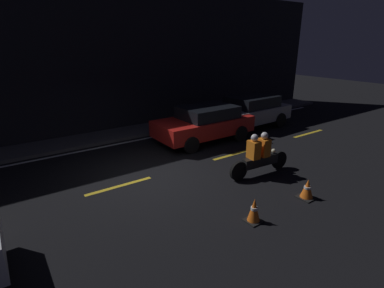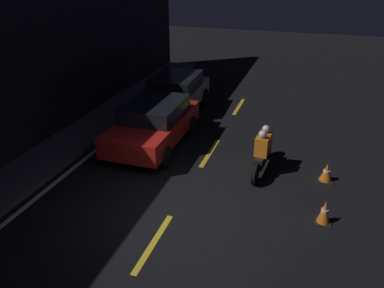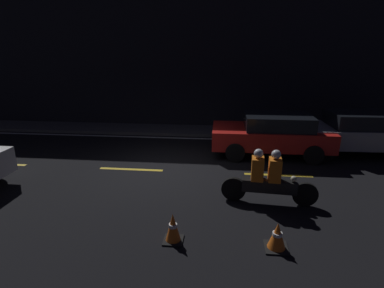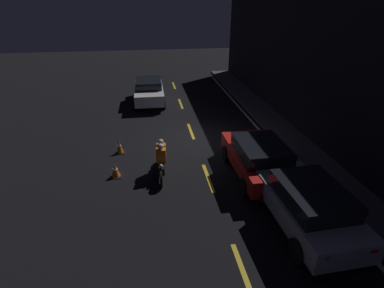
{
  "view_description": "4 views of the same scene",
  "coord_description": "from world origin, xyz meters",
  "px_view_note": "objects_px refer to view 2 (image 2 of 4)",
  "views": [
    {
      "loc": [
        -3.72,
        -7.59,
        4.01
      ],
      "look_at": [
        1.6,
        0.04,
        0.77
      ],
      "focal_mm": 28.0,
      "sensor_mm": 36.0,
      "label": 1
    },
    {
      "loc": [
        -6.79,
        -2.79,
        5.48
      ],
      "look_at": [
        1.88,
        0.07,
        1.05
      ],
      "focal_mm": 35.0,
      "sensor_mm": 36.0,
      "label": 2
    },
    {
      "loc": [
        1.76,
        -8.43,
        3.58
      ],
      "look_at": [
        0.96,
        -0.52,
        1.06
      ],
      "focal_mm": 28.0,
      "sensor_mm": 36.0,
      "label": 3
    },
    {
      "loc": [
        13.05,
        -2.1,
        6.27
      ],
      "look_at": [
        2.82,
        -0.53,
        1.16
      ],
      "focal_mm": 28.0,
      "sensor_mm": 36.0,
      "label": 4
    }
  ],
  "objects_px": {
    "motorcycle": "(263,151)",
    "traffic_cone_near": "(324,212)",
    "traffic_cone_mid": "(326,173)",
    "taxi_red": "(154,123)",
    "hatchback_silver": "(175,93)"
  },
  "relations": [
    {
      "from": "traffic_cone_mid",
      "to": "traffic_cone_near",
      "type": "bearing_deg",
      "value": 178.98
    },
    {
      "from": "taxi_red",
      "to": "traffic_cone_mid",
      "type": "bearing_deg",
      "value": 82.5
    },
    {
      "from": "motorcycle",
      "to": "traffic_cone_near",
      "type": "relative_size",
      "value": 3.82
    },
    {
      "from": "motorcycle",
      "to": "traffic_cone_near",
      "type": "bearing_deg",
      "value": -134.36
    },
    {
      "from": "hatchback_silver",
      "to": "motorcycle",
      "type": "bearing_deg",
      "value": 45.94
    },
    {
      "from": "hatchback_silver",
      "to": "traffic_cone_near",
      "type": "height_order",
      "value": "hatchback_silver"
    },
    {
      "from": "hatchback_silver",
      "to": "traffic_cone_near",
      "type": "relative_size",
      "value": 7.0
    },
    {
      "from": "taxi_red",
      "to": "hatchback_silver",
      "type": "bearing_deg",
      "value": -172.79
    },
    {
      "from": "hatchback_silver",
      "to": "traffic_cone_near",
      "type": "distance_m",
      "value": 8.13
    },
    {
      "from": "traffic_cone_mid",
      "to": "taxi_red",
      "type": "bearing_deg",
      "value": 82.74
    },
    {
      "from": "hatchback_silver",
      "to": "traffic_cone_mid",
      "type": "distance_m",
      "value": 6.93
    },
    {
      "from": "hatchback_silver",
      "to": "motorcycle",
      "type": "distance_m",
      "value": 5.47
    },
    {
      "from": "taxi_red",
      "to": "motorcycle",
      "type": "distance_m",
      "value": 3.73
    },
    {
      "from": "hatchback_silver",
      "to": "motorcycle",
      "type": "relative_size",
      "value": 1.83
    },
    {
      "from": "hatchback_silver",
      "to": "traffic_cone_near",
      "type": "xyz_separation_m",
      "value": [
        -5.66,
        -5.81,
        -0.51
      ]
    }
  ]
}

